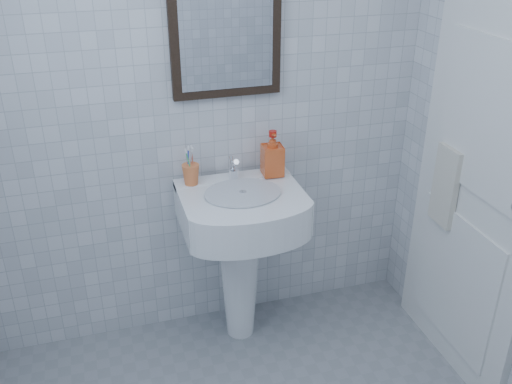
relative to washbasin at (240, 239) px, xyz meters
name	(u,v)px	position (x,y,z in m)	size (l,w,h in m)	color
wall_back	(198,95)	(-0.13, 0.21, 0.67)	(2.20, 0.02, 2.50)	silver
washbasin	(240,239)	(0.00, 0.00, 0.00)	(0.56, 0.41, 0.87)	white
faucet	(234,170)	(0.00, 0.10, 0.33)	(0.05, 0.11, 0.12)	white
toothbrush_cup	(191,174)	(-0.20, 0.11, 0.33)	(0.08, 0.08, 0.10)	orange
soap_dispenser	(273,153)	(0.19, 0.10, 0.39)	(0.10, 0.10, 0.22)	red
wall_mirror	(226,27)	(0.00, 0.19, 0.97)	(0.50, 0.04, 0.62)	black
bathroom_door	(479,174)	(0.95, -0.44, 0.42)	(0.04, 0.80, 2.00)	white
towel_ring	(455,150)	(0.93, -0.28, 0.47)	(0.18, 0.18, 0.01)	white
hand_towel	(445,187)	(0.91, -0.28, 0.29)	(0.03, 0.16, 0.38)	white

